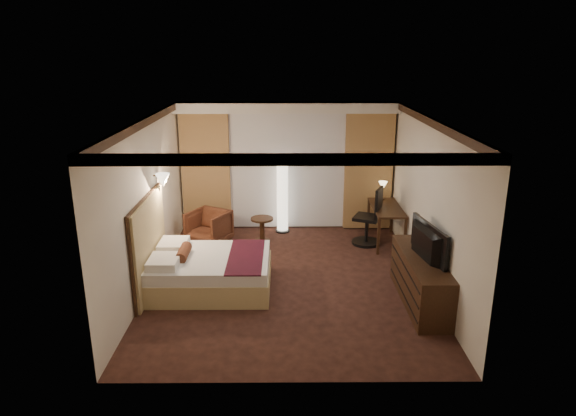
{
  "coord_description": "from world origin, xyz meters",
  "views": [
    {
      "loc": [
        -0.06,
        -7.85,
        3.73
      ],
      "look_at": [
        0.0,
        0.4,
        1.15
      ],
      "focal_mm": 32.0,
      "sensor_mm": 36.0,
      "label": 1
    }
  ],
  "objects_px": {
    "bed": "(211,272)",
    "floor_lamp": "(282,199)",
    "television": "(422,236)",
    "armchair": "(209,226)",
    "side_table": "(262,230)",
    "dresser": "(420,280)",
    "office_chair": "(367,216)",
    "desk": "(386,225)"
  },
  "relations": [
    {
      "from": "television",
      "to": "desk",
      "type": "bearing_deg",
      "value": -9.06
    },
    {
      "from": "armchair",
      "to": "bed",
      "type": "bearing_deg",
      "value": -52.28
    },
    {
      "from": "bed",
      "to": "armchair",
      "type": "height_order",
      "value": "armchair"
    },
    {
      "from": "bed",
      "to": "side_table",
      "type": "bearing_deg",
      "value": 70.79
    },
    {
      "from": "floor_lamp",
      "to": "office_chair",
      "type": "xyz_separation_m",
      "value": [
        1.67,
        -0.73,
        -0.14
      ]
    },
    {
      "from": "bed",
      "to": "armchair",
      "type": "xyz_separation_m",
      "value": [
        -0.32,
        2.02,
        0.09
      ]
    },
    {
      "from": "armchair",
      "to": "floor_lamp",
      "type": "bearing_deg",
      "value": 53.19
    },
    {
      "from": "side_table",
      "to": "television",
      "type": "relative_size",
      "value": 0.43
    },
    {
      "from": "side_table",
      "to": "floor_lamp",
      "type": "bearing_deg",
      "value": 54.91
    },
    {
      "from": "side_table",
      "to": "television",
      "type": "xyz_separation_m",
      "value": [
        2.48,
        -2.62,
        0.83
      ]
    },
    {
      "from": "dresser",
      "to": "side_table",
      "type": "bearing_deg",
      "value": 133.78
    },
    {
      "from": "armchair",
      "to": "floor_lamp",
      "type": "relative_size",
      "value": 0.51
    },
    {
      "from": "armchair",
      "to": "office_chair",
      "type": "relative_size",
      "value": 0.63
    },
    {
      "from": "bed",
      "to": "floor_lamp",
      "type": "height_order",
      "value": "floor_lamp"
    },
    {
      "from": "side_table",
      "to": "television",
      "type": "distance_m",
      "value": 3.7
    },
    {
      "from": "side_table",
      "to": "office_chair",
      "type": "bearing_deg",
      "value": -4.07
    },
    {
      "from": "bed",
      "to": "office_chair",
      "type": "distance_m",
      "value": 3.44
    },
    {
      "from": "floor_lamp",
      "to": "television",
      "type": "height_order",
      "value": "floor_lamp"
    },
    {
      "from": "side_table",
      "to": "dresser",
      "type": "bearing_deg",
      "value": -46.22
    },
    {
      "from": "side_table",
      "to": "television",
      "type": "height_order",
      "value": "television"
    },
    {
      "from": "desk",
      "to": "side_table",
      "type": "bearing_deg",
      "value": 177.73
    },
    {
      "from": "desk",
      "to": "dresser",
      "type": "xyz_separation_m",
      "value": [
        0.05,
        -2.52,
        -0.0
      ]
    },
    {
      "from": "dresser",
      "to": "television",
      "type": "distance_m",
      "value": 0.7
    },
    {
      "from": "floor_lamp",
      "to": "television",
      "type": "distance_m",
      "value": 3.83
    },
    {
      "from": "armchair",
      "to": "floor_lamp",
      "type": "distance_m",
      "value": 1.65
    },
    {
      "from": "side_table",
      "to": "office_chair",
      "type": "distance_m",
      "value": 2.11
    },
    {
      "from": "bed",
      "to": "television",
      "type": "height_order",
      "value": "television"
    },
    {
      "from": "bed",
      "to": "television",
      "type": "relative_size",
      "value": 1.65
    },
    {
      "from": "floor_lamp",
      "to": "office_chair",
      "type": "relative_size",
      "value": 1.24
    },
    {
      "from": "armchair",
      "to": "side_table",
      "type": "relative_size",
      "value": 1.49
    },
    {
      "from": "desk",
      "to": "dresser",
      "type": "relative_size",
      "value": 0.69
    },
    {
      "from": "armchair",
      "to": "desk",
      "type": "bearing_deg",
      "value": 28.53
    },
    {
      "from": "dresser",
      "to": "desk",
      "type": "bearing_deg",
      "value": 91.14
    },
    {
      "from": "bed",
      "to": "dresser",
      "type": "distance_m",
      "value": 3.28
    },
    {
      "from": "office_chair",
      "to": "dresser",
      "type": "xyz_separation_m",
      "value": [
        0.44,
        -2.47,
        -0.21
      ]
    },
    {
      "from": "desk",
      "to": "floor_lamp",
      "type": "bearing_deg",
      "value": 161.76
    },
    {
      "from": "office_chair",
      "to": "side_table",
      "type": "bearing_deg",
      "value": -160.55
    },
    {
      "from": "floor_lamp",
      "to": "dresser",
      "type": "relative_size",
      "value": 0.76
    },
    {
      "from": "bed",
      "to": "armchair",
      "type": "relative_size",
      "value": 2.58
    },
    {
      "from": "armchair",
      "to": "desk",
      "type": "relative_size",
      "value": 0.56
    },
    {
      "from": "office_chair",
      "to": "dresser",
      "type": "relative_size",
      "value": 0.61
    },
    {
      "from": "bed",
      "to": "office_chair",
      "type": "bearing_deg",
      "value": 34.95
    }
  ]
}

